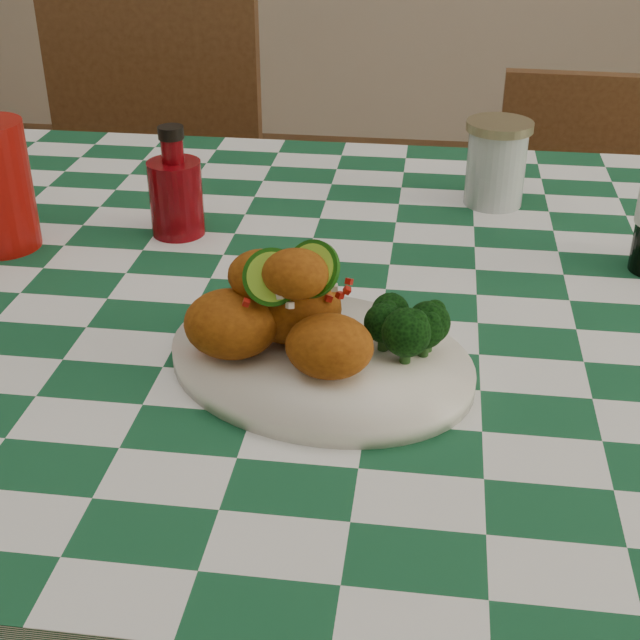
% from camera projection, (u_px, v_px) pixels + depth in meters
% --- Properties ---
extents(dining_table, '(1.66, 1.06, 0.79)m').
position_uv_depth(dining_table, '(301.00, 539.00, 1.22)').
color(dining_table, '#154E2D').
rests_on(dining_table, ground).
extents(plate, '(0.37, 0.33, 0.02)m').
position_uv_depth(plate, '(320.00, 361.00, 0.86)').
color(plate, white).
rests_on(plate, dining_table).
extents(fried_chicken_pile, '(0.17, 0.13, 0.11)m').
position_uv_depth(fried_chicken_pile, '(298.00, 302.00, 0.83)').
color(fried_chicken_pile, '#994D0E').
rests_on(fried_chicken_pile, plate).
extents(broccoli_side, '(0.07, 0.07, 0.05)m').
position_uv_depth(broccoli_side, '(407.00, 329.00, 0.85)').
color(broccoli_side, black).
rests_on(broccoli_side, plate).
extents(ketchup_bottle, '(0.08, 0.08, 0.14)m').
position_uv_depth(ketchup_bottle, '(175.00, 181.00, 1.12)').
color(ketchup_bottle, '#65050A').
rests_on(ketchup_bottle, dining_table).
extents(mason_jar, '(0.12, 0.12, 0.12)m').
position_uv_depth(mason_jar, '(496.00, 163.00, 1.21)').
color(mason_jar, '#B2BCBA').
rests_on(mason_jar, dining_table).
extents(wooden_chair_left, '(0.46, 0.48, 0.99)m').
position_uv_depth(wooden_chair_left, '(137.00, 242.00, 1.83)').
color(wooden_chair_left, '#472814').
rests_on(wooden_chair_left, ground).
extents(wooden_chair_right, '(0.39, 0.41, 0.82)m').
position_uv_depth(wooden_chair_right, '(581.00, 301.00, 1.78)').
color(wooden_chair_right, '#472814').
rests_on(wooden_chair_right, ground).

